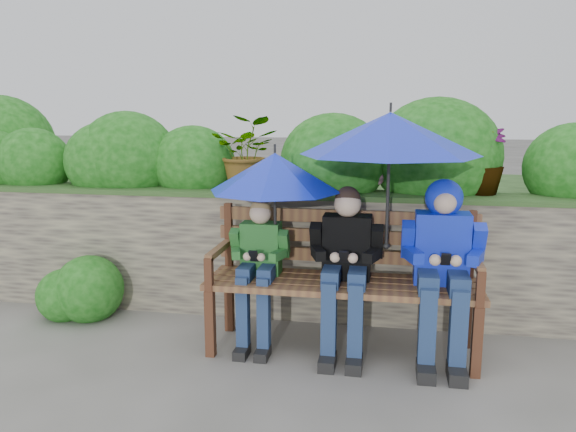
% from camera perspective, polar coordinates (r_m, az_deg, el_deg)
% --- Properties ---
extents(ground, '(60.00, 60.00, 0.00)m').
position_cam_1_polar(ground, '(4.10, -0.26, -13.43)').
color(ground, '#595750').
rests_on(ground, ground).
extents(garden_backdrop, '(8.00, 2.88, 1.86)m').
position_cam_1_polar(garden_backdrop, '(5.38, 2.34, -0.11)').
color(garden_backdrop, '#4B4540').
rests_on(garden_backdrop, ground).
extents(park_bench, '(1.88, 0.55, 0.99)m').
position_cam_1_polar(park_bench, '(3.98, 5.61, -5.55)').
color(park_bench, '#4C2A1A').
rests_on(park_bench, ground).
extents(boy_left, '(0.42, 0.48, 1.06)m').
position_cam_1_polar(boy_left, '(3.98, -3.01, -4.76)').
color(boy_left, '#276D2C').
rests_on(boy_left, ground).
extents(boy_middle, '(0.50, 0.57, 1.16)m').
position_cam_1_polar(boy_middle, '(3.87, 5.87, -4.57)').
color(boy_middle, black).
rests_on(boy_middle, ground).
extents(boy_right, '(0.54, 0.65, 1.23)m').
position_cam_1_polar(boy_right, '(3.86, 15.43, -3.82)').
color(boy_right, '#1D2CD3').
rests_on(boy_right, ground).
extents(umbrella_left, '(0.93, 0.93, 0.72)m').
position_cam_1_polar(umbrella_left, '(3.88, -1.34, 4.46)').
color(umbrella_left, '#142ACF').
rests_on(umbrella_left, ground).
extents(umbrella_right, '(1.19, 1.19, 0.97)m').
position_cam_1_polar(umbrella_right, '(3.75, 10.31, 8.21)').
color(umbrella_right, '#142ACF').
rests_on(umbrella_right, ground).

